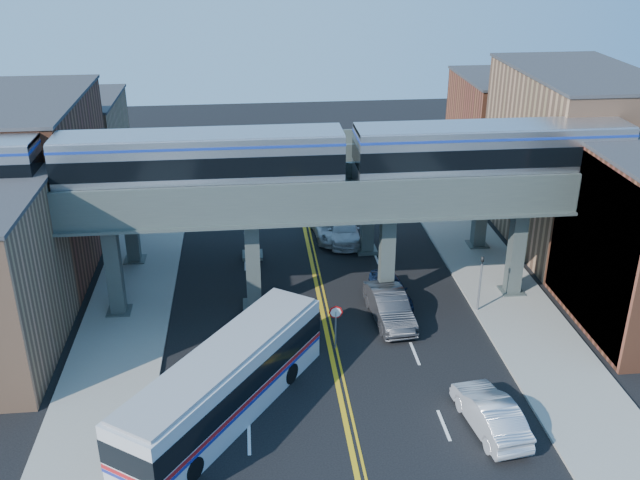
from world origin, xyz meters
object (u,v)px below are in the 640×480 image
(transit_train, at_px, (201,161))
(stop_sign, at_px, (336,320))
(car_lane_d, at_px, (343,229))
(car_lane_a, at_px, (391,289))
(car_parked_curb, at_px, (490,413))
(traffic_signal, at_px, (481,278))
(car_lane_b, at_px, (389,307))
(car_lane_c, at_px, (331,228))
(transit_bus, at_px, (225,384))

(transit_train, height_order, stop_sign, transit_train)
(stop_sign, relative_size, car_lane_d, 0.48)
(car_lane_a, xyz_separation_m, car_parked_curb, (2.18, -12.37, 0.09))
(traffic_signal, bearing_deg, car_lane_b, -175.73)
(car_lane_d, bearing_deg, stop_sign, -98.83)
(transit_train, xyz_separation_m, car_lane_b, (10.36, -2.40, -8.42))
(transit_train, bearing_deg, stop_sign, -35.98)
(stop_sign, height_order, car_lane_c, stop_sign)
(car_lane_a, bearing_deg, transit_bus, -141.70)
(stop_sign, distance_m, traffic_signal, 9.41)
(transit_train, height_order, car_lane_a, transit_train)
(car_parked_curb, bearing_deg, transit_train, -51.32)
(traffic_signal, height_order, car_parked_curb, traffic_signal)
(transit_train, distance_m, car_lane_c, 15.50)
(transit_bus, relative_size, car_parked_curb, 2.40)
(transit_train, xyz_separation_m, car_lane_a, (10.90, -0.02, -8.56))
(car_lane_a, bearing_deg, traffic_signal, -29.53)
(car_lane_b, xyz_separation_m, car_lane_c, (-1.98, 12.21, -0.16))
(traffic_signal, xyz_separation_m, car_parked_curb, (-2.70, -10.39, -1.45))
(car_lane_a, height_order, car_lane_b, car_lane_b)
(transit_train, bearing_deg, car_parked_curb, -43.44)
(traffic_signal, height_order, car_lane_d, traffic_signal)
(transit_train, distance_m, car_lane_a, 13.86)
(car_lane_b, distance_m, car_lane_c, 12.37)
(stop_sign, bearing_deg, car_lane_a, 51.11)
(stop_sign, relative_size, car_parked_curb, 0.51)
(car_lane_b, distance_m, car_parked_curb, 10.35)
(transit_train, bearing_deg, car_lane_d, 45.09)
(car_lane_d, bearing_deg, transit_train, -134.41)
(transit_train, xyz_separation_m, car_lane_c, (8.39, 9.81, -8.58))
(traffic_signal, bearing_deg, car_lane_a, 157.94)
(transit_bus, height_order, car_lane_a, transit_bus)
(transit_bus, bearing_deg, car_lane_b, -15.33)
(stop_sign, bearing_deg, car_lane_d, 80.67)
(traffic_signal, bearing_deg, car_lane_d, 120.21)
(transit_train, distance_m, car_parked_curb, 19.92)
(traffic_signal, distance_m, car_parked_curb, 10.84)
(car_lane_a, relative_size, car_lane_c, 0.83)
(stop_sign, height_order, car_lane_b, stop_sign)
(transit_train, relative_size, transit_bus, 3.93)
(car_lane_b, bearing_deg, car_lane_d, 90.68)
(traffic_signal, distance_m, car_lane_d, 13.12)
(stop_sign, xyz_separation_m, car_lane_d, (2.34, 14.26, -0.97))
(car_lane_c, bearing_deg, car_lane_d, -37.81)
(traffic_signal, xyz_separation_m, car_lane_c, (-7.40, 11.81, -1.56))
(car_parked_curb, bearing_deg, transit_bus, -18.55)
(traffic_signal, relative_size, transit_bus, 0.33)
(car_lane_a, height_order, car_lane_c, car_lane_a)
(stop_sign, relative_size, transit_bus, 0.21)
(car_lane_a, relative_size, car_parked_curb, 0.86)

